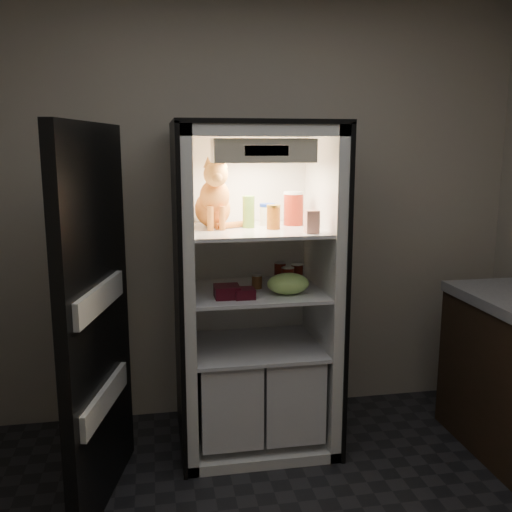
{
  "coord_description": "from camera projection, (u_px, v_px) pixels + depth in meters",
  "views": [
    {
      "loc": [
        -0.56,
        -1.77,
        1.74
      ],
      "look_at": [
        0.0,
        1.32,
        1.13
      ],
      "focal_mm": 40.0,
      "sensor_mm": 36.0,
      "label": 1
    }
  ],
  "objects": [
    {
      "name": "room_shell",
      "position": [
        329.0,
        185.0,
        1.84
      ],
      "size": [
        3.6,
        3.6,
        3.6
      ],
      "color": "white",
      "rests_on": "floor"
    },
    {
      "name": "refrigerator",
      "position": [
        254.0,
        312.0,
        3.33
      ],
      "size": [
        0.9,
        0.72,
        1.88
      ],
      "color": "white",
      "rests_on": "floor"
    },
    {
      "name": "fridge_door",
      "position": [
        97.0,
        323.0,
        2.72
      ],
      "size": [
        0.26,
        0.86,
        1.85
      ],
      "rotation": [
        0.0,
        0.0,
        -0.23
      ],
      "color": "black",
      "rests_on": "floor"
    },
    {
      "name": "tabby_cat",
      "position": [
        214.0,
        201.0,
        3.19
      ],
      "size": [
        0.33,
        0.38,
        0.4
      ],
      "rotation": [
        0.0,
        0.0,
        0.01
      ],
      "color": "orange",
      "rests_on": "refrigerator"
    },
    {
      "name": "parmesan_shaker",
      "position": [
        249.0,
        212.0,
        3.2
      ],
      "size": [
        0.07,
        0.07,
        0.18
      ],
      "color": "#217C2B",
      "rests_on": "refrigerator"
    },
    {
      "name": "mayo_tub",
      "position": [
        267.0,
        214.0,
        3.29
      ],
      "size": [
        0.09,
        0.09,
        0.13
      ],
      "color": "white",
      "rests_on": "refrigerator"
    },
    {
      "name": "salsa_jar",
      "position": [
        273.0,
        217.0,
        3.15
      ],
      "size": [
        0.08,
        0.08,
        0.13
      ],
      "color": "maroon",
      "rests_on": "refrigerator"
    },
    {
      "name": "pepper_jar",
      "position": [
        293.0,
        208.0,
        3.3
      ],
      "size": [
        0.12,
        0.12,
        0.19
      ],
      "color": "#A63216",
      "rests_on": "refrigerator"
    },
    {
      "name": "cream_carton",
      "position": [
        312.0,
        222.0,
        3.01
      ],
      "size": [
        0.07,
        0.07,
        0.12
      ],
      "primitive_type": "cube",
      "color": "silver",
      "rests_on": "refrigerator"
    },
    {
      "name": "soda_can_a",
      "position": [
        280.0,
        273.0,
        3.38
      ],
      "size": [
        0.07,
        0.07,
        0.13
      ],
      "color": "black",
      "rests_on": "refrigerator"
    },
    {
      "name": "soda_can_b",
      "position": [
        297.0,
        275.0,
        3.32
      ],
      "size": [
        0.07,
        0.07,
        0.13
      ],
      "color": "black",
      "rests_on": "refrigerator"
    },
    {
      "name": "soda_can_c",
      "position": [
        288.0,
        279.0,
        3.21
      ],
      "size": [
        0.07,
        0.07,
        0.13
      ],
      "color": "black",
      "rests_on": "refrigerator"
    },
    {
      "name": "condiment_jar",
      "position": [
        257.0,
        281.0,
        3.26
      ],
      "size": [
        0.06,
        0.06,
        0.08
      ],
      "color": "brown",
      "rests_on": "refrigerator"
    },
    {
      "name": "grape_bag",
      "position": [
        288.0,
        284.0,
        3.13
      ],
      "size": [
        0.23,
        0.17,
        0.12
      ],
      "primitive_type": "ellipsoid",
      "color": "#8FCE60",
      "rests_on": "refrigerator"
    },
    {
      "name": "berry_box_left",
      "position": [
        227.0,
        292.0,
        3.06
      ],
      "size": [
        0.13,
        0.13,
        0.07
      ],
      "primitive_type": "cube",
      "color": "#4D0C16",
      "rests_on": "refrigerator"
    },
    {
      "name": "berry_box_right",
      "position": [
        244.0,
        293.0,
        3.05
      ],
      "size": [
        0.11,
        0.11,
        0.05
      ],
      "primitive_type": "cube",
      "color": "#4D0C16",
      "rests_on": "refrigerator"
    }
  ]
}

